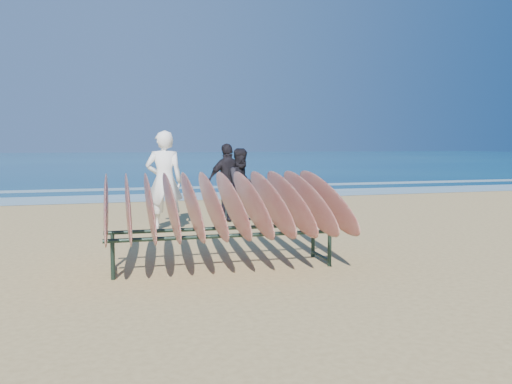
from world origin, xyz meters
TOP-DOWN VIEW (x-y plane):
  - ground at (0.00, 0.00)m, footprint 120.00×120.00m
  - ocean at (0.00, 55.00)m, footprint 160.00×160.00m
  - foam_near at (0.00, 10.00)m, footprint 160.00×160.00m
  - foam_far at (0.00, 13.50)m, footprint 160.00×160.00m
  - surfboard_rack at (-0.81, -0.25)m, footprint 3.23×2.53m
  - person_white at (-1.18, 3.23)m, footprint 0.78×0.57m
  - person_dark_a at (0.66, 4.10)m, footprint 0.93×0.81m
  - person_dark_b at (0.46, 4.62)m, footprint 1.08×0.64m

SIDE VIEW (x-z plane):
  - ground at x=0.00m, z-range 0.00..0.00m
  - ocean at x=0.00m, z-range 0.01..0.01m
  - foam_far at x=0.00m, z-range 0.01..0.01m
  - foam_near at x=0.00m, z-range 0.01..0.01m
  - person_dark_a at x=0.66m, z-range 0.00..1.63m
  - person_dark_b at x=0.46m, z-range 0.00..1.73m
  - surfboard_rack at x=-0.81m, z-range 0.17..1.62m
  - person_white at x=-1.18m, z-range 0.00..1.98m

